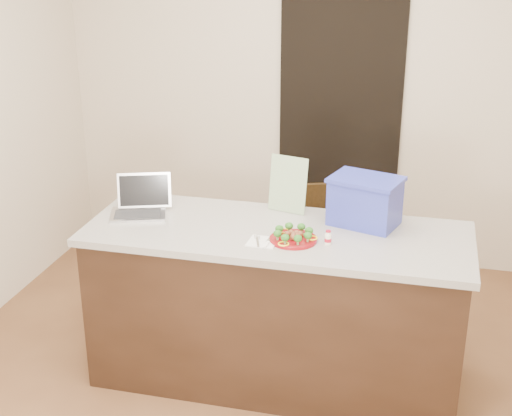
% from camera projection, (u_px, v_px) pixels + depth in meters
% --- Properties ---
extents(ground, '(4.00, 4.00, 0.00)m').
position_uv_depth(ground, '(265.00, 402.00, 3.91)').
color(ground, brown).
rests_on(ground, ground).
extents(room_shell, '(4.00, 4.00, 4.00)m').
position_uv_depth(room_shell, '(267.00, 113.00, 3.32)').
color(room_shell, white).
rests_on(room_shell, ground).
extents(doorway, '(0.90, 0.02, 2.00)m').
position_uv_depth(doorway, '(339.00, 133.00, 5.32)').
color(doorway, black).
rests_on(doorway, ground).
extents(island, '(2.06, 0.76, 0.92)m').
position_uv_depth(island, '(276.00, 306.00, 3.97)').
color(island, black).
rests_on(island, ground).
extents(plate, '(0.25, 0.25, 0.02)m').
position_uv_depth(plate, '(293.00, 239.00, 3.67)').
color(plate, maroon).
rests_on(plate, island).
extents(meatballs, '(0.10, 0.10, 0.04)m').
position_uv_depth(meatballs, '(294.00, 235.00, 3.67)').
color(meatballs, brown).
rests_on(meatballs, plate).
extents(broccoli, '(0.20, 0.20, 0.04)m').
position_uv_depth(broccoli, '(293.00, 232.00, 3.66)').
color(broccoli, '#1C5115').
rests_on(broccoli, plate).
extents(pepper_rings, '(0.22, 0.22, 0.01)m').
position_uv_depth(pepper_rings, '(293.00, 237.00, 3.67)').
color(pepper_rings, yellow).
rests_on(pepper_rings, plate).
extents(napkin, '(0.15, 0.15, 0.01)m').
position_uv_depth(napkin, '(262.00, 242.00, 3.66)').
color(napkin, silver).
rests_on(napkin, island).
extents(fork, '(0.04, 0.14, 0.00)m').
position_uv_depth(fork, '(259.00, 240.00, 3.66)').
color(fork, '#AEAFB2').
rests_on(fork, napkin).
extents(knife, '(0.02, 0.17, 0.01)m').
position_uv_depth(knife, '(267.00, 242.00, 3.63)').
color(knife, white).
rests_on(knife, napkin).
extents(yogurt_bottle, '(0.04, 0.04, 0.08)m').
position_uv_depth(yogurt_bottle, '(328.00, 238.00, 3.63)').
color(yogurt_bottle, white).
rests_on(yogurt_bottle, island).
extents(laptop, '(0.35, 0.33, 0.21)m').
position_uv_depth(laptop, '(141.00, 203.00, 4.02)').
color(laptop, '#AEAEB3').
rests_on(laptop, island).
extents(leaflet, '(0.23, 0.10, 0.32)m').
position_uv_depth(leaflet, '(288.00, 184.00, 4.01)').
color(leaflet, silver).
rests_on(leaflet, island).
extents(blue_box, '(0.43, 0.36, 0.27)m').
position_uv_depth(blue_box, '(365.00, 201.00, 3.84)').
color(blue_box, '#2E37A6').
rests_on(blue_box, island).
extents(chair, '(0.48, 0.49, 0.85)m').
position_uv_depth(chair, '(309.00, 240.00, 4.77)').
color(chair, '#352310').
rests_on(chair, ground).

